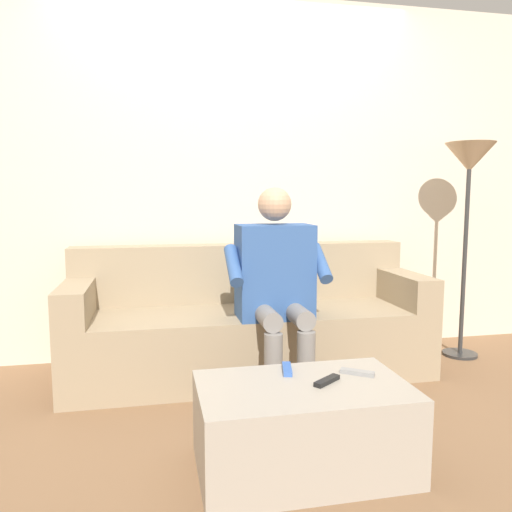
{
  "coord_description": "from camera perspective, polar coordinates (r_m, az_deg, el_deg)",
  "views": [
    {
      "loc": [
        0.6,
        2.96,
        1.14
      ],
      "look_at": [
        0.0,
        0.1,
        0.79
      ],
      "focal_mm": 34.87,
      "sensor_mm": 36.0,
      "label": 1
    }
  ],
  "objects": [
    {
      "name": "couch",
      "position": [
        3.26,
        -0.87,
        -8.07
      ],
      "size": [
        2.27,
        0.75,
        0.82
      ],
      "color": "#9E896B",
      "rests_on": "ground"
    },
    {
      "name": "floor_lamp",
      "position": [
        3.78,
        23.25,
        8.84
      ],
      "size": [
        0.33,
        0.33,
        1.51
      ],
      "color": "#2D2D2D",
      "rests_on": "ground"
    },
    {
      "name": "coffee_table",
      "position": [
        2.2,
        5.4,
        -18.92
      ],
      "size": [
        0.87,
        0.53,
        0.37
      ],
      "color": "#A89E8E",
      "rests_on": "ground"
    },
    {
      "name": "back_wall",
      "position": [
        3.61,
        -2.3,
        8.82
      ],
      "size": [
        4.88,
        0.06,
        2.53
      ],
      "primitive_type": "cube",
      "color": "beige",
      "rests_on": "ground"
    },
    {
      "name": "remote_blue",
      "position": [
        2.27,
        3.59,
        -12.82
      ],
      "size": [
        0.07,
        0.15,
        0.02
      ],
      "primitive_type": "cube",
      "rotation": [
        0.0,
        0.0,
        1.36
      ],
      "color": "#3860B7",
      "rests_on": "coffee_table"
    },
    {
      "name": "ground_plane",
      "position": [
        2.68,
        2.29,
        -18.29
      ],
      "size": [
        8.0,
        8.0,
        0.0
      ],
      "primitive_type": "plane",
      "color": "#846042"
    },
    {
      "name": "person_solo_seated",
      "position": [
        2.89,
        2.35,
        -2.51
      ],
      "size": [
        0.59,
        0.54,
        1.19
      ],
      "color": "#335693",
      "rests_on": "ground"
    },
    {
      "name": "remote_gray",
      "position": [
        2.27,
        11.55,
        -12.95
      ],
      "size": [
        0.14,
        0.12,
        0.02
      ],
      "primitive_type": "cube",
      "rotation": [
        0.0,
        0.0,
        5.66
      ],
      "color": "gray",
      "rests_on": "coffee_table"
    },
    {
      "name": "remote_black",
      "position": [
        2.15,
        8.15,
        -13.98
      ],
      "size": [
        0.14,
        0.12,
        0.02
      ],
      "primitive_type": "cube",
      "rotation": [
        0.0,
        0.0,
        3.78
      ],
      "color": "black",
      "rests_on": "coffee_table"
    }
  ]
}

